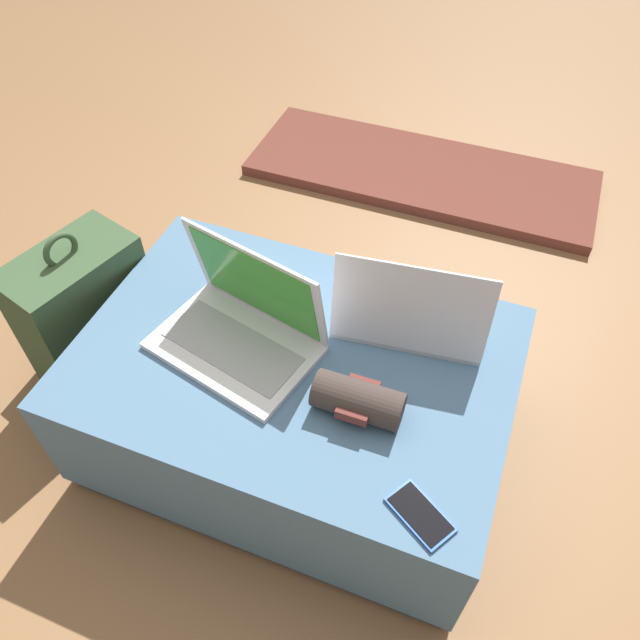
{
  "coord_description": "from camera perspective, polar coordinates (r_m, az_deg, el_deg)",
  "views": [
    {
      "loc": [
        0.39,
        -0.83,
        1.55
      ],
      "look_at": [
        0.04,
        0.06,
        0.46
      ],
      "focal_mm": 35.0,
      "sensor_mm": 36.0,
      "label": 1
    }
  ],
  "objects": [
    {
      "name": "laptop_far",
      "position": [
        1.52,
        8.29,
        0.64
      ],
      "size": [
        0.39,
        0.27,
        0.24
      ],
      "rotation": [
        0.0,
        0.0,
        3.26
      ],
      "color": "silver",
      "rests_on": "ottoman"
    },
    {
      "name": "ground_plane",
      "position": [
        1.8,
        -2.02,
        -10.79
      ],
      "size": [
        14.0,
        14.0,
        0.0
      ],
      "primitive_type": "plane",
      "color": "olive"
    },
    {
      "name": "laptop_near",
      "position": [
        1.49,
        -7.18,
        -0.5
      ],
      "size": [
        0.43,
        0.33,
        0.26
      ],
      "rotation": [
        0.0,
        0.0,
        -0.23
      ],
      "color": "silver",
      "rests_on": "ottoman"
    },
    {
      "name": "fireplace_hearth",
      "position": [
        2.68,
        9.22,
        13.11
      ],
      "size": [
        1.4,
        0.5,
        0.04
      ],
      "color": "brown",
      "rests_on": "ground_plane"
    },
    {
      "name": "cell_phone",
      "position": [
        1.29,
        9.14,
        -17.16
      ],
      "size": [
        0.15,
        0.13,
        0.01
      ],
      "rotation": [
        0.0,
        0.0,
        1.02
      ],
      "color": "#1E4C9E",
      "rests_on": "ottoman"
    },
    {
      "name": "ottoman",
      "position": [
        1.64,
        -2.2,
        -7.34
      ],
      "size": [
        1.04,
        0.72,
        0.38
      ],
      "color": "#2A3D4E",
      "rests_on": "ground_plane"
    },
    {
      "name": "backpack",
      "position": [
        1.92,
        -20.62,
        0.43
      ],
      "size": [
        0.33,
        0.39,
        0.52
      ],
      "rotation": [
        0.0,
        0.0,
        -1.85
      ],
      "color": "#385133",
      "rests_on": "ground_plane"
    },
    {
      "name": "wrist_brace",
      "position": [
        1.36,
        3.51,
        -7.29
      ],
      "size": [
        0.2,
        0.11,
        0.09
      ],
      "rotation": [
        0.0,
        0.0,
        0.01
      ],
      "color": "#3D332D",
      "rests_on": "ottoman"
    }
  ]
}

